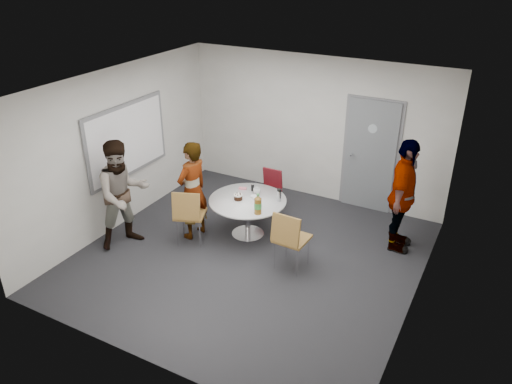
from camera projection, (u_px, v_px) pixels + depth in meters
The scene contains 15 objects.
floor at pixel (250, 256), 7.85m from camera, with size 5.00×5.00×0.00m, color black.
ceiling at pixel (249, 87), 6.65m from camera, with size 5.00×5.00×0.00m, color silver.
wall_back at pixel (314, 129), 9.23m from camera, with size 5.00×5.00×0.00m, color beige.
wall_left at pixel (118, 149), 8.31m from camera, with size 5.00×5.00×0.00m, color beige.
wall_right at pixel (425, 219), 6.20m from camera, with size 5.00×5.00×0.00m, color beige.
wall_front at pixel (136, 266), 5.28m from camera, with size 5.00×5.00×0.00m, color beige.
door at pixel (370, 156), 8.89m from camera, with size 1.02×0.17×2.12m.
whiteboard at pixel (127, 140), 8.41m from camera, with size 0.04×1.90×1.25m.
table at pixel (249, 205), 8.17m from camera, with size 1.27×1.27×1.00m.
chair_near_left at pixel (189, 212), 7.93m from camera, with size 0.60×0.63×0.97m.
chair_near_right at pixel (289, 236), 7.27m from camera, with size 0.49×0.53×0.98m.
chair_far at pixel (270, 187), 8.98m from camera, with size 0.39×0.42×0.81m.
person_main at pixel (192, 190), 8.08m from camera, with size 0.61×0.40×1.67m, color #A5C6EA.
person_left at pixel (123, 194), 7.82m from camera, with size 0.87×0.68×1.78m, color white.
person_right at pixel (402, 196), 7.69m from camera, with size 1.08×0.45×1.85m, color black.
Camera 1 is at (3.19, -5.76, 4.40)m, focal length 35.00 mm.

